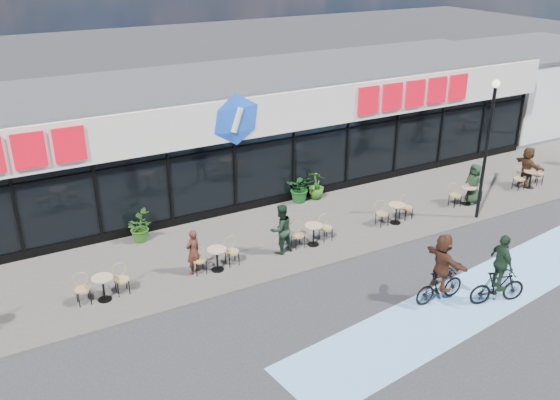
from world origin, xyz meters
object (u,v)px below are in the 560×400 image
at_px(lamp_post, 488,139).
at_px(pedestrian_b, 527,166).
at_px(pedestrian_a, 474,184).
at_px(patron_left, 193,252).
at_px(cyclist_a, 442,271).
at_px(potted_plant_left, 138,227).
at_px(potted_plant_mid, 300,188).
at_px(potted_plant_right, 316,185).
at_px(patron_right, 281,229).

relative_size(lamp_post, pedestrian_b, 3.08).
bearing_deg(pedestrian_a, patron_left, -97.99).
bearing_deg(pedestrian_b, cyclist_a, 125.55).
relative_size(pedestrian_a, pedestrian_b, 0.96).
height_order(potted_plant_left, potted_plant_mid, potted_plant_mid).
distance_m(potted_plant_left, pedestrian_b, 15.91).
xyz_separation_m(potted_plant_left, pedestrian_a, (12.35, -3.09, 0.29)).
relative_size(pedestrian_b, cyclist_a, 0.78).
bearing_deg(pedestrian_a, lamp_post, -43.78).
xyz_separation_m(potted_plant_right, cyclist_a, (-0.66, -7.78, 0.33)).
bearing_deg(cyclist_a, lamp_post, 34.59).
distance_m(potted_plant_left, patron_right, 4.93).
bearing_deg(patron_right, lamp_post, 162.31).
xyz_separation_m(potted_plant_left, pedestrian_b, (15.66, -2.79, 0.32)).
distance_m(potted_plant_mid, patron_right, 4.20).
bearing_deg(pedestrian_a, potted_plant_right, -129.59).
xyz_separation_m(pedestrian_b, cyclist_a, (-9.10, -4.81, 0.06)).
distance_m(potted_plant_mid, pedestrian_b, 9.64).
relative_size(potted_plant_left, potted_plant_right, 0.91).
relative_size(potted_plant_mid, pedestrian_b, 0.70).
bearing_deg(potted_plant_left, potted_plant_mid, 1.90).
bearing_deg(lamp_post, potted_plant_left, 160.18).
bearing_deg(cyclist_a, pedestrian_b, 27.86).
xyz_separation_m(potted_plant_mid, patron_right, (-2.64, -3.26, 0.27)).
bearing_deg(pedestrian_a, pedestrian_b, 88.18).
bearing_deg(patron_left, potted_plant_right, -175.92).
xyz_separation_m(potted_plant_mid, cyclist_a, (0.05, -7.81, 0.32)).
height_order(potted_plant_mid, patron_left, patron_left).
distance_m(patron_left, patron_right, 2.99).
bearing_deg(potted_plant_mid, pedestrian_a, -29.55).
distance_m(potted_plant_right, patron_left, 7.05).
height_order(patron_left, pedestrian_a, pedestrian_a).
xyz_separation_m(potted_plant_right, pedestrian_a, (5.13, -3.27, 0.24)).
height_order(lamp_post, potted_plant_left, lamp_post).
bearing_deg(potted_plant_left, pedestrian_b, -10.10).
xyz_separation_m(potted_plant_mid, pedestrian_a, (5.84, -3.31, 0.22)).
bearing_deg(potted_plant_right, lamp_post, -45.10).
bearing_deg(pedestrian_b, patron_left, 98.13).
bearing_deg(patron_left, patron_right, 155.47).
xyz_separation_m(potted_plant_left, cyclist_a, (6.56, -7.60, 0.38)).
bearing_deg(pedestrian_b, pedestrian_a, 102.91).
relative_size(potted_plant_left, potted_plant_mid, 0.89).
bearing_deg(lamp_post, cyclist_a, -145.41).
bearing_deg(cyclist_a, pedestrian_a, 37.93).
xyz_separation_m(potted_plant_right, pedestrian_b, (8.44, -2.97, 0.27)).
xyz_separation_m(lamp_post, potted_plant_right, (-4.33, 4.34, -2.49)).
distance_m(lamp_post, potted_plant_mid, 7.12).
distance_m(lamp_post, cyclist_a, 6.43).
relative_size(potted_plant_left, pedestrian_a, 0.64).
bearing_deg(pedestrian_a, potted_plant_mid, -126.58).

